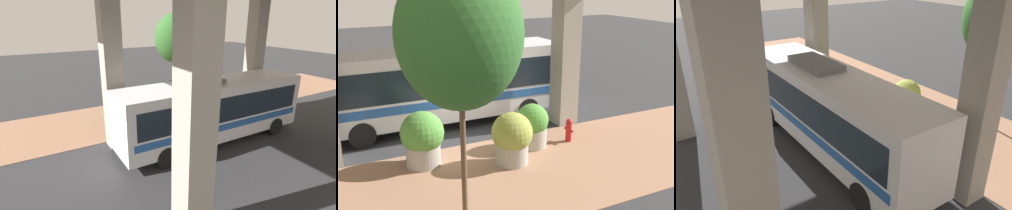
% 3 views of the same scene
% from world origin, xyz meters
% --- Properties ---
extents(ground_plane, '(80.00, 80.00, 0.00)m').
position_xyz_m(ground_plane, '(0.00, 0.00, 0.00)').
color(ground_plane, '#2D2D30').
rests_on(ground_plane, ground).
extents(sidewalk_strip, '(6.00, 40.00, 0.02)m').
position_xyz_m(sidewalk_strip, '(-3.00, 0.00, 0.01)').
color(sidewalk_strip, '#936B51').
rests_on(sidewalk_strip, ground).
extents(bus, '(2.56, 10.51, 3.53)m').
position_xyz_m(bus, '(2.62, -0.18, 1.92)').
color(bus, silver).
rests_on(bus, ground).
extents(fire_hydrant, '(0.49, 0.23, 0.94)m').
position_xyz_m(fire_hydrant, '(-1.49, -3.73, 0.47)').
color(fire_hydrant, '#B21919').
rests_on(fire_hydrant, ground).
extents(planter_front, '(1.47, 1.47, 1.92)m').
position_xyz_m(planter_front, '(-1.02, 1.90, 0.99)').
color(planter_front, '#9E998E').
rests_on(planter_front, ground).
extents(planter_middle, '(1.22, 1.22, 1.68)m').
position_xyz_m(planter_middle, '(-1.27, -2.22, 0.84)').
color(planter_middle, '#9E998E').
rests_on(planter_middle, ground).
extents(planter_back, '(1.41, 1.41, 1.84)m').
position_xyz_m(planter_back, '(-2.24, -0.85, 0.94)').
color(planter_back, '#9E998E').
rests_on(planter_back, ground).
extents(street_tree_near, '(3.05, 3.05, 6.73)m').
position_xyz_m(street_tree_near, '(-4.68, 1.82, 4.90)').
color(street_tree_near, brown).
rests_on(street_tree_near, ground).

